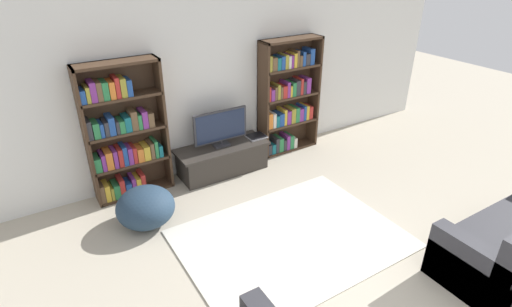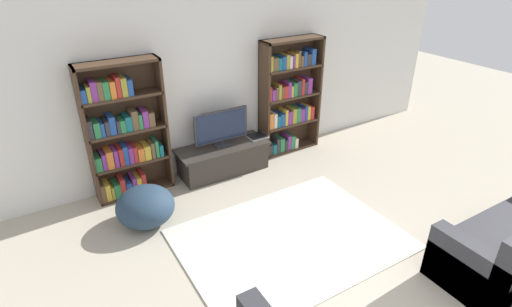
% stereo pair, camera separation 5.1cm
% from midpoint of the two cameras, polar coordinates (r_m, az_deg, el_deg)
% --- Properties ---
extents(wall_back, '(8.80, 0.06, 2.60)m').
position_cam_midpoint_polar(wall_back, '(5.85, -6.66, 10.07)').
color(wall_back, silver).
rests_on(wall_back, ground_plane).
extents(bookshelf_left, '(1.02, 0.30, 1.82)m').
position_cam_midpoint_polar(bookshelf_left, '(5.44, -18.76, 2.56)').
color(bookshelf_left, '#422D1E').
rests_on(bookshelf_left, ground_plane).
extents(bookshelf_right, '(1.02, 0.30, 1.82)m').
position_cam_midpoint_polar(bookshelf_right, '(6.42, 4.18, 7.95)').
color(bookshelf_right, '#422D1E').
rests_on(bookshelf_right, ground_plane).
extents(tv_stand, '(1.37, 0.54, 0.43)m').
position_cam_midpoint_polar(tv_stand, '(5.97, -5.06, -0.74)').
color(tv_stand, '#332D28').
rests_on(tv_stand, ground_plane).
extents(television, '(0.83, 0.16, 0.55)m').
position_cam_midpoint_polar(television, '(5.77, -5.34, 3.74)').
color(television, '#2D2D33').
rests_on(television, tv_stand).
extents(laptop, '(0.28, 0.25, 0.03)m').
position_cam_midpoint_polar(laptop, '(6.12, -0.20, 2.47)').
color(laptop, '#B7B7BC').
rests_on(laptop, tv_stand).
extents(area_rug, '(2.49, 1.84, 0.02)m').
position_cam_midpoint_polar(area_rug, '(4.76, 4.74, -12.03)').
color(area_rug, beige).
rests_on(area_rug, ground_plane).
extents(beanbag_ottoman, '(0.70, 0.70, 0.48)m').
position_cam_midpoint_polar(beanbag_ottoman, '(5.03, -15.77, -7.39)').
color(beanbag_ottoman, '#23384C').
rests_on(beanbag_ottoman, ground_plane).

